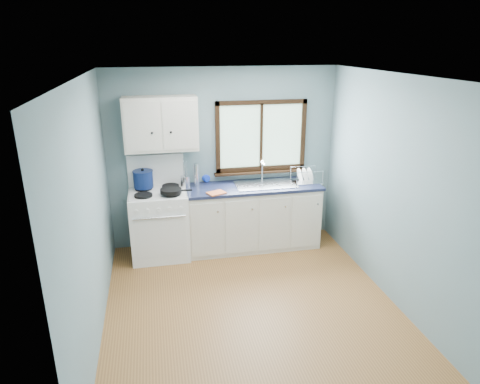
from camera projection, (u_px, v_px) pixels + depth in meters
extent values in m
cube|color=#936030|center=(252.00, 307.00, 4.79)|extent=(3.20, 3.60, 0.02)
cube|color=white|center=(254.00, 75.00, 3.95)|extent=(3.20, 3.60, 0.02)
cube|color=slate|center=(224.00, 158.00, 6.04)|extent=(3.20, 0.02, 2.50)
cube|color=slate|center=(319.00, 302.00, 2.70)|extent=(3.20, 0.02, 2.50)
cube|color=slate|center=(88.00, 215.00, 4.07)|extent=(0.02, 3.60, 2.50)
cube|color=slate|center=(396.00, 192.00, 4.68)|extent=(0.02, 3.60, 2.50)
cube|color=white|center=(160.00, 224.00, 5.81)|extent=(0.76, 0.65, 0.92)
cube|color=white|center=(156.00, 170.00, 5.86)|extent=(0.76, 0.05, 0.44)
cube|color=silver|center=(157.00, 192.00, 5.65)|extent=(0.72, 0.59, 0.01)
cylinder|color=black|center=(143.00, 195.00, 5.47)|extent=(0.23, 0.23, 0.03)
cylinder|color=black|center=(172.00, 193.00, 5.54)|extent=(0.23, 0.23, 0.03)
cylinder|color=black|center=(144.00, 188.00, 5.75)|extent=(0.23, 0.23, 0.03)
cylinder|color=black|center=(171.00, 186.00, 5.82)|extent=(0.23, 0.23, 0.03)
cylinder|color=silver|center=(159.00, 218.00, 5.41)|extent=(0.66, 0.02, 0.02)
cube|color=silver|center=(161.00, 238.00, 5.53)|extent=(0.66, 0.01, 0.55)
cube|color=silver|center=(253.00, 217.00, 6.09)|extent=(1.85, 0.60, 0.88)
cube|color=black|center=(252.00, 242.00, 6.24)|extent=(1.85, 0.54, 0.08)
cube|color=black|center=(253.00, 187.00, 5.93)|extent=(1.89, 0.64, 0.04)
cube|color=silver|center=(265.00, 184.00, 5.96)|extent=(0.84, 0.46, 0.01)
cube|color=silver|center=(251.00, 190.00, 5.95)|extent=(0.36, 0.40, 0.14)
cube|color=silver|center=(279.00, 188.00, 6.02)|extent=(0.36, 0.40, 0.14)
cylinder|color=silver|center=(262.00, 171.00, 6.10)|extent=(0.02, 0.02, 0.28)
cylinder|color=silver|center=(263.00, 164.00, 5.99)|extent=(0.02, 0.16, 0.02)
sphere|color=silver|center=(262.00, 162.00, 6.05)|extent=(0.04, 0.04, 0.04)
cube|color=#9EC6A8|center=(261.00, 136.00, 6.03)|extent=(1.22, 0.01, 0.92)
cube|color=black|center=(262.00, 102.00, 5.85)|extent=(1.30, 0.05, 0.06)
cube|color=black|center=(261.00, 168.00, 6.17)|extent=(1.30, 0.05, 0.06)
cube|color=black|center=(218.00, 138.00, 5.89)|extent=(0.06, 0.05, 1.00)
cube|color=black|center=(303.00, 134.00, 6.13)|extent=(0.06, 0.05, 1.00)
cube|color=black|center=(261.00, 136.00, 6.01)|extent=(0.03, 0.05, 0.92)
cube|color=black|center=(261.00, 172.00, 6.16)|extent=(1.36, 0.10, 0.03)
cube|color=silver|center=(161.00, 124.00, 5.53)|extent=(0.95, 0.32, 0.70)
cube|color=silver|center=(142.00, 127.00, 5.34)|extent=(0.44, 0.01, 0.62)
cube|color=silver|center=(180.00, 125.00, 5.43)|extent=(0.44, 0.01, 0.62)
sphere|color=black|center=(152.00, 133.00, 5.37)|extent=(0.03, 0.03, 0.03)
sphere|color=black|center=(171.00, 132.00, 5.42)|extent=(0.03, 0.03, 0.03)
cylinder|color=black|center=(171.00, 191.00, 5.51)|extent=(0.29, 0.29, 0.05)
cube|color=black|center=(186.00, 190.00, 5.53)|extent=(0.16, 0.04, 0.02)
cylinder|color=#0D1B48|center=(143.00, 179.00, 5.70)|extent=(0.33, 0.33, 0.22)
cylinder|color=#0D1B48|center=(143.00, 171.00, 5.66)|extent=(0.34, 0.34, 0.01)
sphere|color=black|center=(143.00, 170.00, 5.65)|extent=(0.05, 0.05, 0.04)
cylinder|color=silver|center=(185.00, 182.00, 5.84)|extent=(0.16, 0.16, 0.16)
cylinder|color=silver|center=(186.00, 170.00, 5.79)|extent=(0.01, 0.01, 0.23)
cylinder|color=silver|center=(183.00, 168.00, 5.79)|extent=(0.01, 0.01, 0.27)
cylinder|color=silver|center=(184.00, 171.00, 5.76)|extent=(0.01, 0.01, 0.21)
cylinder|color=silver|center=(196.00, 175.00, 5.86)|extent=(0.09, 0.09, 0.32)
imported|color=blue|center=(208.00, 173.00, 6.01)|extent=(0.14, 0.14, 0.28)
cube|color=#D26435|center=(216.00, 193.00, 5.61)|extent=(0.27, 0.24, 0.02)
cube|color=silver|center=(306.00, 181.00, 6.08)|extent=(0.40, 0.31, 0.01)
cylinder|color=silver|center=(297.00, 179.00, 5.88)|extent=(0.01, 0.01, 0.19)
cylinder|color=silver|center=(323.00, 178.00, 5.96)|extent=(0.01, 0.01, 0.19)
cylinder|color=silver|center=(290.00, 173.00, 6.15)|extent=(0.01, 0.01, 0.19)
cylinder|color=silver|center=(315.00, 172.00, 6.22)|extent=(0.01, 0.01, 0.19)
cylinder|color=silver|center=(310.00, 172.00, 5.89)|extent=(0.38, 0.01, 0.01)
cylinder|color=silver|center=(303.00, 166.00, 6.15)|extent=(0.38, 0.01, 0.01)
cylinder|color=white|center=(300.00, 175.00, 6.03)|extent=(0.06, 0.21, 0.21)
cylinder|color=white|center=(305.00, 175.00, 6.05)|extent=(0.06, 0.21, 0.21)
cylinder|color=white|center=(310.00, 175.00, 6.06)|extent=(0.06, 0.21, 0.21)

